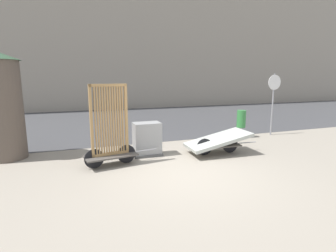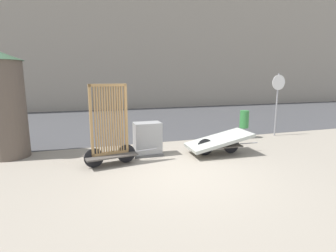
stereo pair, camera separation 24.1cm
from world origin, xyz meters
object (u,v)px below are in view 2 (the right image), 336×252
(bike_cart_with_mattress, at_px, (219,141))
(advertising_column, at_px, (5,105))
(bike_cart_with_bedframe, at_px, (110,136))
(trash_bin, at_px, (244,119))
(utility_cabinet, at_px, (147,140))
(sign_post, at_px, (277,95))

(bike_cart_with_mattress, bearing_deg, advertising_column, 166.84)
(advertising_column, bearing_deg, bike_cart_with_bedframe, -30.84)
(bike_cart_with_bedframe, bearing_deg, trash_bin, 7.81)
(utility_cabinet, xyz_separation_m, sign_post, (5.63, 1.08, 1.19))
(utility_cabinet, height_order, trash_bin, trash_bin)
(bike_cart_with_bedframe, xyz_separation_m, bike_cart_with_mattress, (3.30, -0.00, -0.40))
(trash_bin, relative_size, sign_post, 0.43)
(bike_cart_with_mattress, distance_m, utility_cabinet, 2.21)
(bike_cart_with_bedframe, distance_m, sign_post, 7.06)
(sign_post, xyz_separation_m, advertising_column, (-9.62, 0.01, -0.09))
(bike_cart_with_mattress, distance_m, advertising_column, 6.44)
(bike_cart_with_mattress, relative_size, trash_bin, 2.17)
(trash_bin, xyz_separation_m, sign_post, (1.48, -0.01, 0.92))
(advertising_column, bearing_deg, sign_post, -0.05)
(bike_cart_with_bedframe, height_order, advertising_column, advertising_column)
(bike_cart_with_bedframe, distance_m, trash_bin, 5.58)
(bike_cart_with_mattress, xyz_separation_m, sign_post, (3.51, 1.67, 1.25))
(sign_post, bearing_deg, trash_bin, 179.66)
(bike_cart_with_mattress, xyz_separation_m, utility_cabinet, (-2.12, 0.59, 0.06))
(utility_cabinet, bearing_deg, trash_bin, 14.70)
(trash_bin, bearing_deg, advertising_column, 180.00)
(trash_bin, distance_m, sign_post, 1.74)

